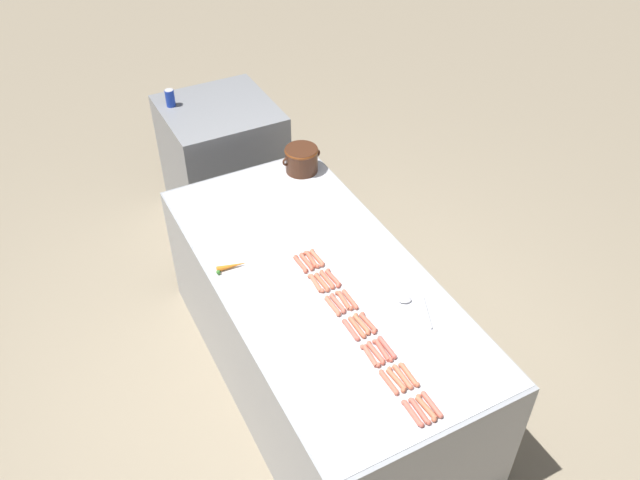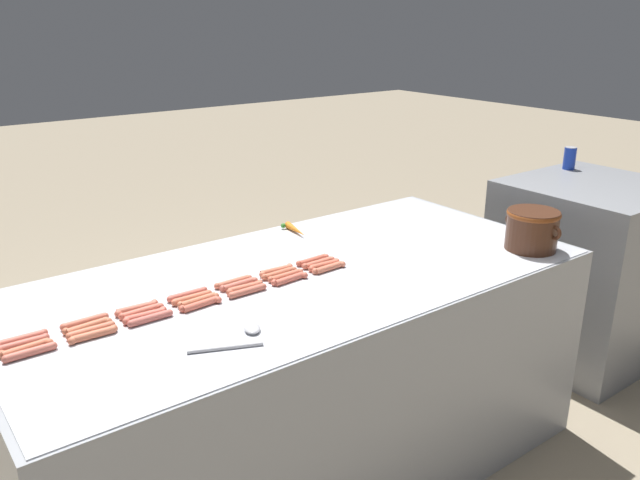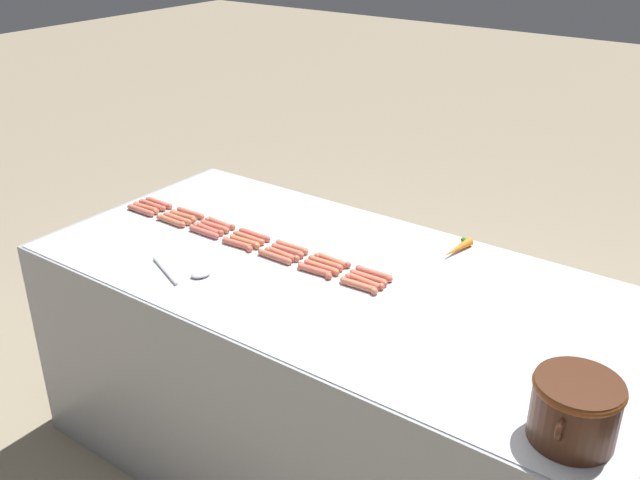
{
  "view_description": "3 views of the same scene",
  "coord_description": "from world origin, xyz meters",
  "px_view_note": "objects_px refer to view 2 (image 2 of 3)",
  "views": [
    {
      "loc": [
        -1.15,
        -2.22,
        3.2
      ],
      "look_at": [
        0.08,
        0.14,
        0.96
      ],
      "focal_mm": 36.21,
      "sensor_mm": 36.0,
      "label": 1
    },
    {
      "loc": [
        1.82,
        -1.26,
        1.78
      ],
      "look_at": [
        -0.01,
        0.1,
        0.97
      ],
      "focal_mm": 35.83,
      "sensor_mm": 36.0,
      "label": 2
    },
    {
      "loc": [
        1.8,
        1.21,
        2.05
      ],
      "look_at": [
        -0.03,
        -0.11,
        0.95
      ],
      "focal_mm": 40.1,
      "sensor_mm": 36.0,
      "label": 3
    }
  ],
  "objects_px": {
    "hot_dog_13": "(319,263)",
    "hot_dog_24": "(201,304)",
    "hot_dog_7": "(23,344)",
    "hot_dog_10": "(192,298)",
    "hot_dog_16": "(145,315)",
    "hot_dog_11": "(239,284)",
    "hot_dog_8": "(88,326)",
    "hot_dog_25": "(248,291)",
    "hot_dog_3": "(187,294)",
    "hot_dog_5": "(276,270)",
    "back_cabinet": "(586,270)",
    "hot_dog_14": "(26,348)",
    "serving_spoon": "(244,335)",
    "hot_dog_12": "(279,273)",
    "hot_dog_19": "(286,276)",
    "hot_dog_26": "(290,279)",
    "hot_dog_6": "(313,260)",
    "hot_dog_1": "(85,322)",
    "hot_dog_0": "(22,339)",
    "hot_dog_22": "(93,335)",
    "hot_dog_27": "(329,268)",
    "soda_can": "(570,158)",
    "hot_dog_2": "(137,308)",
    "bean_pot": "(532,228)",
    "hot_dog_15": "(91,330)",
    "hot_dog_23": "(151,318)",
    "hot_dog_17": "(198,300)",
    "hot_dog_18": "(245,288)",
    "hot_dog_9": "(142,311)",
    "hot_dog_4": "(233,282)",
    "carrot": "(295,230)"
  },
  "relations": [
    {
      "from": "hot_dog_13",
      "to": "hot_dog_24",
      "type": "distance_m",
      "value": 0.54
    },
    {
      "from": "hot_dog_7",
      "to": "hot_dog_13",
      "type": "distance_m",
      "value": 1.07
    },
    {
      "from": "hot_dog_10",
      "to": "hot_dog_16",
      "type": "distance_m",
      "value": 0.18
    },
    {
      "from": "hot_dog_11",
      "to": "hot_dog_16",
      "type": "height_order",
      "value": "same"
    },
    {
      "from": "hot_dog_8",
      "to": "hot_dog_25",
      "type": "xyz_separation_m",
      "value": [
        0.06,
        0.53,
        0.0
      ]
    },
    {
      "from": "hot_dog_3",
      "to": "hot_dog_5",
      "type": "relative_size",
      "value": 1.0
    },
    {
      "from": "back_cabinet",
      "to": "hot_dog_7",
      "type": "xyz_separation_m",
      "value": [
        -0.14,
        -2.77,
        0.4
      ]
    },
    {
      "from": "hot_dog_24",
      "to": "hot_dog_25",
      "type": "bearing_deg",
      "value": 89.84
    },
    {
      "from": "hot_dog_24",
      "to": "hot_dog_14",
      "type": "bearing_deg",
      "value": -93.5
    },
    {
      "from": "hot_dog_16",
      "to": "serving_spoon",
      "type": "xyz_separation_m",
      "value": [
        0.29,
        0.19,
        -0.0
      ]
    },
    {
      "from": "hot_dog_12",
      "to": "hot_dog_19",
      "type": "relative_size",
      "value": 1.0
    },
    {
      "from": "hot_dog_12",
      "to": "hot_dog_19",
      "type": "xyz_separation_m",
      "value": [
        0.03,
        0.01,
        0.0
      ]
    },
    {
      "from": "hot_dog_14",
      "to": "hot_dog_26",
      "type": "relative_size",
      "value": 1.0
    },
    {
      "from": "hot_dog_11",
      "to": "hot_dog_6",
      "type": "bearing_deg",
      "value": 95.66
    },
    {
      "from": "hot_dog_1",
      "to": "hot_dog_13",
      "type": "relative_size",
      "value": 1.0
    },
    {
      "from": "serving_spoon",
      "to": "hot_dog_0",
      "type": "bearing_deg",
      "value": -123.83
    },
    {
      "from": "hot_dog_22",
      "to": "hot_dog_27",
      "type": "xyz_separation_m",
      "value": [
        -0.0,
        0.89,
        0.0
      ]
    },
    {
      "from": "hot_dog_5",
      "to": "hot_dog_8",
      "type": "height_order",
      "value": "same"
    },
    {
      "from": "hot_dog_13",
      "to": "hot_dog_22",
      "type": "height_order",
      "value": "same"
    },
    {
      "from": "hot_dog_3",
      "to": "hot_dog_13",
      "type": "bearing_deg",
      "value": 86.53
    },
    {
      "from": "hot_dog_25",
      "to": "soda_can",
      "type": "relative_size",
      "value": 1.21
    },
    {
      "from": "hot_dog_14",
      "to": "hot_dog_19",
      "type": "distance_m",
      "value": 0.9
    },
    {
      "from": "hot_dog_22",
      "to": "soda_can",
      "type": "distance_m",
      "value": 2.77
    },
    {
      "from": "hot_dog_10",
      "to": "soda_can",
      "type": "bearing_deg",
      "value": 93.57
    },
    {
      "from": "hot_dog_2",
      "to": "bean_pot",
      "type": "relative_size",
      "value": 0.56
    },
    {
      "from": "hot_dog_1",
      "to": "hot_dog_5",
      "type": "bearing_deg",
      "value": 89.72
    },
    {
      "from": "hot_dog_19",
      "to": "hot_dog_6",
      "type": "bearing_deg",
      "value": 111.64
    },
    {
      "from": "hot_dog_15",
      "to": "hot_dog_23",
      "type": "bearing_deg",
      "value": 80.41
    },
    {
      "from": "hot_dog_19",
      "to": "serving_spoon",
      "type": "xyz_separation_m",
      "value": [
        0.3,
        -0.35,
        -0.0
      ]
    },
    {
      "from": "hot_dog_17",
      "to": "soda_can",
      "type": "relative_size",
      "value": 1.21
    },
    {
      "from": "back_cabinet",
      "to": "hot_dog_18",
      "type": "relative_size",
      "value": 6.35
    },
    {
      "from": "hot_dog_0",
      "to": "hot_dog_6",
      "type": "xyz_separation_m",
      "value": [
        -0.0,
        1.07,
        0.0
      ]
    },
    {
      "from": "hot_dog_9",
      "to": "hot_dog_15",
      "type": "bearing_deg",
      "value": -79.01
    },
    {
      "from": "hot_dog_4",
      "to": "hot_dog_14",
      "type": "relative_size",
      "value": 1.0
    },
    {
      "from": "hot_dog_1",
      "to": "hot_dog_9",
      "type": "xyz_separation_m",
      "value": [
        0.04,
        0.17,
        0.0
      ]
    },
    {
      "from": "hot_dog_0",
      "to": "bean_pot",
      "type": "xyz_separation_m",
      "value": [
        0.41,
        1.88,
        0.08
      ]
    },
    {
      "from": "back_cabinet",
      "to": "hot_dog_0",
      "type": "height_order",
      "value": "back_cabinet"
    },
    {
      "from": "hot_dog_18",
      "to": "hot_dog_22",
      "type": "xyz_separation_m",
      "value": [
        0.03,
        -0.54,
        0.0
      ]
    },
    {
      "from": "hot_dog_26",
      "to": "hot_dog_27",
      "type": "bearing_deg",
      "value": 90.33
    },
    {
      "from": "hot_dog_16",
      "to": "bean_pot",
      "type": "relative_size",
      "value": 0.56
    },
    {
      "from": "hot_dog_25",
      "to": "carrot",
      "type": "distance_m",
      "value": 0.67
    },
    {
      "from": "back_cabinet",
      "to": "hot_dog_25",
      "type": "bearing_deg",
      "value": -92.03
    },
    {
      "from": "hot_dog_3",
      "to": "hot_dog_16",
      "type": "relative_size",
      "value": 1.0
    },
    {
      "from": "hot_dog_10",
      "to": "hot_dog_25",
      "type": "height_order",
      "value": "same"
    },
    {
      "from": "hot_dog_16",
      "to": "hot_dog_23",
      "type": "height_order",
      "value": "same"
    },
    {
      "from": "hot_dog_9",
      "to": "hot_dog_15",
      "type": "height_order",
      "value": "same"
    },
    {
      "from": "hot_dog_2",
      "to": "hot_dog_9",
      "type": "relative_size",
      "value": 1.0
    },
    {
      "from": "hot_dog_23",
      "to": "hot_dog_12",
      "type": "bearing_deg",
      "value": 97.03
    },
    {
      "from": "hot_dog_2",
      "to": "hot_dog_5",
      "type": "distance_m",
      "value": 0.54
    },
    {
      "from": "hot_dog_3",
      "to": "hot_dog_27",
      "type": "distance_m",
      "value": 0.55
    }
  ]
}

